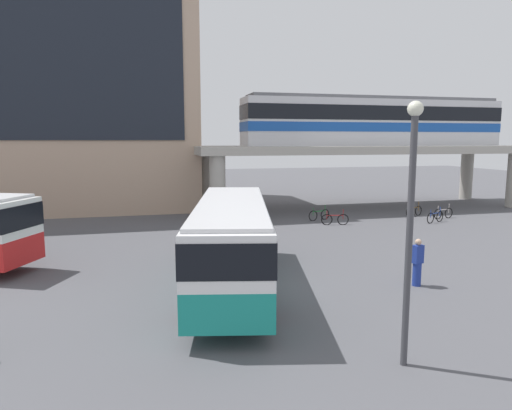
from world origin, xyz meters
TOP-DOWN VIEW (x-y plane):
  - ground_plane at (0.00, 10.00)m, footprint 120.00×120.00m
  - station_building at (-11.81, 25.60)m, footprint 24.47×15.05m
  - elevated_platform at (13.23, 17.84)m, footprint 26.74×7.26m
  - train at (14.23, 17.84)m, footprint 21.40×2.96m
  - bus_main at (-0.89, 0.23)m, footprint 4.86×11.33m
  - bicycle_green at (7.76, 13.12)m, footprint 1.73×0.59m
  - bicycle_brown at (15.05, 13.04)m, footprint 1.69×0.70m
  - bicycle_silver at (16.46, 11.63)m, footprint 1.76×0.43m
  - bicycle_blue at (14.93, 10.38)m, footprint 1.69×0.71m
  - bicycle_red at (8.09, 11.21)m, footprint 1.75×0.49m
  - pedestrian_by_bike_rack at (5.90, -1.31)m, footprint 0.45×0.36m
  - lamp_post at (2.00, -6.73)m, footprint 0.36×0.36m

SIDE VIEW (x-z plane):
  - ground_plane at x=0.00m, z-range 0.00..0.00m
  - bicycle_green at x=7.76m, z-range -0.16..0.88m
  - bicycle_brown at x=15.05m, z-range -0.16..0.88m
  - bicycle_silver at x=16.46m, z-range -0.16..0.88m
  - bicycle_blue at x=14.93m, z-range -0.16..0.88m
  - bicycle_red at x=8.09m, z-range -0.16..0.88m
  - pedestrian_by_bike_rack at x=5.90m, z-range -0.05..1.75m
  - bus_main at x=-0.89m, z-range 0.38..3.60m
  - lamp_post at x=2.00m, z-range 0.57..6.91m
  - elevated_platform at x=13.23m, z-range 1.81..6.81m
  - train at x=14.23m, z-range 5.04..8.88m
  - station_building at x=-11.81m, z-range 0.00..20.14m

